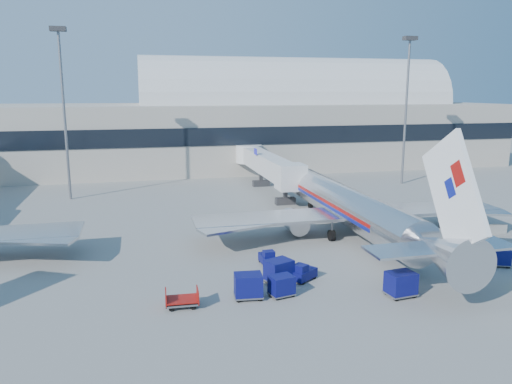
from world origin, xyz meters
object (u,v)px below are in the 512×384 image
object	(u,v)px
jetbridge_near	(265,163)
tug_left	(267,258)
barrier_mid	(465,231)
barrier_far	(493,229)
cart_solo_near	(401,284)
cart_solo_far	(499,257)
mast_west	(62,89)
tug_lead	(303,273)
cart_open_red	(182,301)
airliner_main	(353,208)
cart_train_c	(248,286)
tug_right	(398,249)
barrier_near	(436,234)
cart_train_a	(279,271)
cart_train_b	(282,285)
mast_east	(407,89)

from	to	relation	value
jetbridge_near	tug_left	size ratio (longest dim) A/B	12.96
barrier_mid	barrier_far	bearing A→B (deg)	0.00
cart_solo_near	cart_solo_far	distance (m)	11.96
mast_west	tug_lead	xyz separation A→B (m)	(21.28, -35.84, -14.15)
mast_west	tug_lead	distance (m)	44.02
jetbridge_near	cart_open_red	bearing A→B (deg)	-112.04
airliner_main	tug_lead	size ratio (longest dim) A/B	15.56
mast_west	barrier_far	xyz separation A→B (m)	(44.60, -28.00, -14.34)
mast_west	tug_lead	bearing A→B (deg)	-59.30
airliner_main	cart_open_red	size ratio (longest dim) A/B	16.09
cart_train_c	cart_solo_near	distance (m)	10.93
cart_open_red	tug_lead	bearing A→B (deg)	17.87
tug_lead	tug_right	world-z (taller)	tug_right
barrier_near	cart_train_a	bearing A→B (deg)	-157.35
cart_train_a	cart_train_c	world-z (taller)	cart_train_a
jetbridge_near	cart_train_a	xyz separation A→B (m)	(-8.28, -36.60, -2.96)
barrier_far	cart_train_b	world-z (taller)	cart_train_b
tug_right	cart_solo_far	xyz separation A→B (m)	(7.23, -3.89, 0.04)
barrier_near	tug_right	world-z (taller)	tug_right
barrier_far	cart_solo_near	xyz separation A→B (m)	(-17.51, -12.36, 0.52)
cart_solo_far	cart_open_red	bearing A→B (deg)	-152.59
jetbridge_near	tug_right	size ratio (longest dim) A/B	10.15
jetbridge_near	barrier_near	distance (m)	30.82
mast_west	mast_east	bearing A→B (deg)	0.00
tug_lead	cart_train_c	distance (m)	5.42
tug_left	cart_train_c	size ratio (longest dim) A/B	0.98
barrier_mid	cart_train_a	bearing A→B (deg)	-160.48
barrier_mid	barrier_far	xyz separation A→B (m)	(3.30, 0.00, 0.00)
tug_lead	tug_left	world-z (taller)	tug_lead
jetbridge_near	tug_left	xyz separation A→B (m)	(-8.13, -32.58, -3.31)
mast_east	tug_left	xyz separation A→B (m)	(-30.54, -31.77, -14.17)
barrier_mid	cart_open_red	world-z (taller)	barrier_mid
mast_west	barrier_near	size ratio (longest dim) A/B	7.53
cart_train_c	cart_solo_near	bearing A→B (deg)	-6.48
barrier_mid	tug_lead	xyz separation A→B (m)	(-20.02, -7.84, 0.19)
barrier_far	cart_train_c	world-z (taller)	cart_train_c
jetbridge_near	mast_west	bearing A→B (deg)	-178.32
tug_left	cart_open_red	xyz separation A→B (m)	(-7.78, -6.73, -0.19)
cart_solo_far	barrier_far	bearing A→B (deg)	77.12
tug_right	cart_solo_near	xyz separation A→B (m)	(-4.09, -7.74, 0.20)
barrier_far	cart_solo_far	xyz separation A→B (m)	(-6.19, -8.51, 0.36)
tug_left	cart_solo_near	bearing A→B (deg)	-140.27
barrier_mid	barrier_far	world-z (taller)	same
cart_solo_far	mast_east	bearing A→B (deg)	95.54
cart_train_a	cart_train_c	size ratio (longest dim) A/B	1.15
cart_train_c	cart_solo_far	distance (m)	22.09
mast_west	tug_right	bearing A→B (deg)	-46.30
barrier_far	tug_lead	world-z (taller)	tug_lead
tug_lead	cart_solo_near	bearing A→B (deg)	-73.20
cart_train_a	cart_solo_near	bearing A→B (deg)	-53.02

